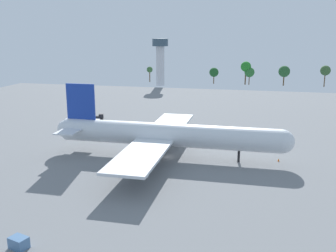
% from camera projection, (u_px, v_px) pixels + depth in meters
% --- Properties ---
extents(ground_plane, '(278.34, 278.34, 0.00)m').
position_uv_depth(ground_plane, '(168.00, 157.00, 112.54)').
color(ground_plane, slate).
extents(cargo_airplane, '(69.58, 63.59, 20.71)m').
position_uv_depth(cargo_airplane, '(167.00, 135.00, 111.02)').
color(cargo_airplane, silver).
rests_on(cargo_airplane, ground_plane).
extents(pushback_tractor, '(5.49, 3.72, 2.24)m').
position_uv_depth(pushback_tractor, '(98.00, 117.00, 160.86)').
color(pushback_tractor, '#232328').
rests_on(pushback_tractor, ground_plane).
extents(cargo_container_fore, '(3.57, 3.00, 1.98)m').
position_uv_depth(cargo_container_fore, '(19.00, 243.00, 64.97)').
color(cargo_container_fore, '#4C729E').
rests_on(cargo_container_fore, ground_plane).
extents(safety_cone_nose, '(0.55, 0.55, 0.78)m').
position_uv_depth(safety_cone_nose, '(278.00, 160.00, 108.74)').
color(safety_cone_nose, orange).
rests_on(safety_cone_nose, ground_plane).
extents(control_tower, '(10.55, 10.55, 31.12)m').
position_uv_depth(control_tower, '(160.00, 57.00, 257.74)').
color(control_tower, silver).
rests_on(control_tower, ground_plane).
extents(tree_line_backdrop, '(125.02, 7.60, 15.85)m').
position_uv_depth(tree_line_backdrop, '(259.00, 71.00, 261.84)').
color(tree_line_backdrop, '#51381E').
rests_on(tree_line_backdrop, ground_plane).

